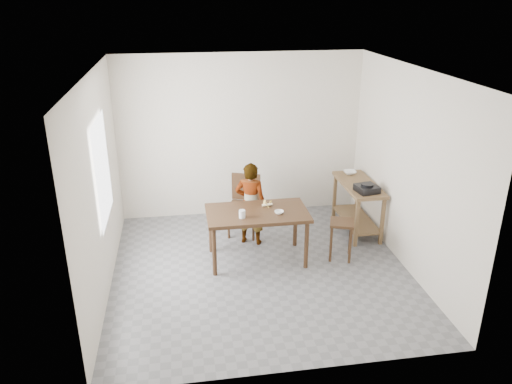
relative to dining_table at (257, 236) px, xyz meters
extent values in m
cube|color=slate|center=(0.00, -0.30, -0.40)|extent=(4.00, 4.00, 0.04)
cube|color=white|center=(0.00, -0.30, 2.35)|extent=(4.00, 4.00, 0.04)
cube|color=silver|center=(0.00, 1.72, 0.98)|extent=(4.00, 0.04, 2.70)
cube|color=silver|center=(0.00, -2.32, 0.98)|extent=(4.00, 0.04, 2.70)
cube|color=silver|center=(-2.02, -0.30, 0.98)|extent=(0.04, 4.00, 2.70)
cube|color=silver|center=(2.02, -0.30, 0.98)|extent=(0.04, 4.00, 2.70)
cube|color=white|center=(-1.97, -0.10, 1.12)|extent=(0.02, 1.10, 1.30)
imported|color=silver|center=(-0.01, 0.53, 0.26)|extent=(0.55, 0.45, 1.28)
cylinder|color=white|center=(-0.23, -0.17, 0.43)|extent=(0.10, 0.10, 0.11)
imported|color=white|center=(0.28, -0.12, 0.40)|extent=(0.15, 0.15, 0.04)
imported|color=white|center=(1.71, 1.13, 0.45)|extent=(0.23, 0.23, 0.05)
cube|color=black|center=(1.71, 0.34, 0.48)|extent=(0.35, 0.35, 0.10)
camera|label=1|loc=(-1.00, -6.19, 3.20)|focal=35.00mm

